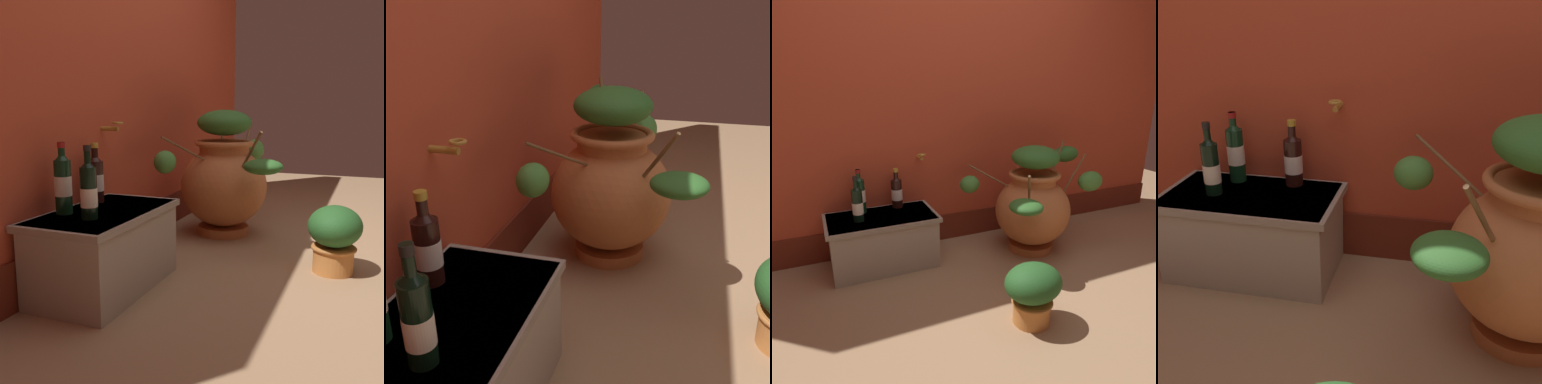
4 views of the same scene
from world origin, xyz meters
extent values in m
plane|color=#9E7A56|center=(0.00, 0.00, 0.00)|extent=(7.00, 7.00, 0.00)
cube|color=maroon|center=(0.00, 1.10, 0.11)|extent=(4.40, 0.02, 0.22)
cylinder|color=#B28433|center=(-0.25, 1.05, 0.72)|extent=(0.02, 0.10, 0.02)
torus|color=#B28433|center=(-0.25, 1.00, 0.75)|extent=(0.06, 0.06, 0.01)
cylinder|color=#B26638|center=(0.51, 0.67, 0.03)|extent=(0.33, 0.33, 0.06)
ellipsoid|color=#B26638|center=(0.51, 0.67, 0.32)|extent=(0.56, 0.56, 0.52)
cylinder|color=#B26638|center=(0.51, 0.67, 0.55)|extent=(0.32, 0.32, 0.10)
torus|color=#B26638|center=(0.51, 0.67, 0.60)|extent=(0.38, 0.38, 0.04)
cylinder|color=brown|center=(0.22, 0.82, 0.58)|extent=(0.28, 0.20, 0.18)
ellipsoid|color=#428438|center=(0.09, 0.89, 0.52)|extent=(0.15, 0.13, 0.13)
cylinder|color=brown|center=(0.83, 0.61, 0.58)|extent=(0.18, 0.05, 0.32)
ellipsoid|color=#428438|center=(0.97, 0.58, 0.52)|extent=(0.21, 0.14, 0.16)
cylinder|color=brown|center=(0.32, 0.44, 0.57)|extent=(0.14, 0.17, 0.26)
ellipsoid|color=#2D6628|center=(0.23, 0.34, 0.50)|extent=(0.22, 0.23, 0.09)
cylinder|color=brown|center=(0.79, 0.77, 0.67)|extent=(0.16, 0.07, 0.28)
ellipsoid|color=#2D6628|center=(0.91, 0.82, 0.69)|extent=(0.23, 0.13, 0.13)
ellipsoid|color=#2D6628|center=(0.51, 0.67, 0.73)|extent=(0.35, 0.35, 0.16)
cube|color=#9E9384|center=(-0.59, 0.88, 0.19)|extent=(0.71, 0.39, 0.37)
cube|color=gray|center=(-0.59, 0.88, 0.36)|extent=(0.75, 0.42, 0.03)
cylinder|color=black|center=(-0.74, 0.85, 0.48)|extent=(0.07, 0.07, 0.22)
cone|color=black|center=(-0.74, 0.85, 0.60)|extent=(0.07, 0.07, 0.04)
cylinder|color=black|center=(-0.74, 0.85, 0.63)|extent=(0.03, 0.03, 0.09)
cylinder|color=black|center=(-0.74, 0.85, 0.67)|extent=(0.03, 0.03, 0.02)
cylinder|color=white|center=(-0.74, 0.85, 0.46)|extent=(0.07, 0.07, 0.08)
cylinder|color=black|center=(-0.44, 1.02, 0.47)|extent=(0.08, 0.08, 0.20)
cone|color=black|center=(-0.44, 1.02, 0.59)|extent=(0.08, 0.08, 0.04)
cylinder|color=black|center=(-0.44, 1.02, 0.62)|extent=(0.03, 0.03, 0.09)
cylinder|color=#B7932D|center=(-0.44, 1.02, 0.65)|extent=(0.04, 0.04, 0.02)
cylinder|color=silver|center=(-0.44, 1.02, 0.47)|extent=(0.08, 0.08, 0.08)
camera|label=1|loc=(-2.32, -0.23, 0.83)|focal=42.88mm
camera|label=2|loc=(-1.45, 0.29, 1.13)|focal=42.79mm
camera|label=3|loc=(-0.98, -1.42, 1.28)|focal=32.94mm
camera|label=4|loc=(0.19, -0.78, 1.16)|focal=43.21mm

